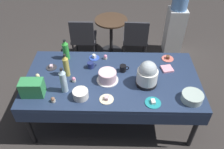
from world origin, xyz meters
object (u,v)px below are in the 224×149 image
(soda_bottle_lime_soda, at_px, (66,50))
(soda_carton, at_px, (32,88))
(maroon_chair_left, at_px, (83,37))
(slow_cooker, at_px, (147,74))
(dessert_plate_coral, at_px, (168,58))
(soda_bottle_water, at_px, (63,81))
(ceramic_snack_bowl, at_px, (81,94))
(coffee_mug_navy, at_px, (91,65))
(cupcake_mint, at_px, (105,57))
(dessert_plate_charcoal, at_px, (51,67))
(dessert_plate_teal, at_px, (153,102))
(cupcake_vanilla, at_px, (74,80))
(soda_bottle_ginger_ale, at_px, (66,66))
(cupcake_cocoa, at_px, (53,100))
(coffee_mug_black, at_px, (123,68))
(round_cafe_table, at_px, (111,30))
(cupcake_rose, at_px, (38,76))
(dessert_plate_cream, at_px, (107,99))
(water_cooler, at_px, (175,25))
(maroon_chair_right, at_px, (136,37))
(glass_salad_bowl, at_px, (192,97))
(potluck_table, at_px, (112,81))
(dessert_plate_cobalt, at_px, (94,57))
(frosted_layer_cake, at_px, (107,76))

(soda_bottle_lime_soda, xyz_separation_m, soda_carton, (-0.27, -0.70, -0.04))
(maroon_chair_left, bearing_deg, slow_cooker, -56.88)
(dessert_plate_coral, distance_m, soda_bottle_water, 1.48)
(ceramic_snack_bowl, height_order, coffee_mug_navy, ceramic_snack_bowl)
(cupcake_mint, height_order, soda_bottle_water, soda_bottle_water)
(dessert_plate_charcoal, relative_size, soda_bottle_water, 0.41)
(coffee_mug_navy, xyz_separation_m, soda_carton, (-0.62, -0.50, 0.06))
(dessert_plate_teal, distance_m, cupcake_vanilla, 1.00)
(dessert_plate_teal, height_order, soda_bottle_ginger_ale, soda_bottle_ginger_ale)
(dessert_plate_teal, relative_size, cupcake_cocoa, 2.70)
(dessert_plate_charcoal, xyz_separation_m, coffee_mug_black, (0.95, -0.05, 0.04))
(maroon_chair_left, bearing_deg, round_cafe_table, 24.25)
(cupcake_rose, relative_size, coffee_mug_navy, 0.54)
(dessert_plate_cream, bearing_deg, cupcake_rose, 158.52)
(dessert_plate_coral, bearing_deg, round_cafe_table, 124.21)
(cupcake_vanilla, height_order, water_cooler, water_cooler)
(coffee_mug_black, relative_size, water_cooler, 0.10)
(coffee_mug_black, bearing_deg, soda_bottle_lime_soda, 161.69)
(dessert_plate_cream, relative_size, cupcake_mint, 2.44)
(dessert_plate_teal, distance_m, cupcake_cocoa, 1.12)
(cupcake_rose, relative_size, cupcake_vanilla, 1.00)
(dessert_plate_cream, xyz_separation_m, coffee_mug_navy, (-0.23, 0.57, 0.03))
(maroon_chair_right, bearing_deg, glass_salad_bowl, -73.52)
(dessert_plate_cream, distance_m, cupcake_vanilla, 0.51)
(soda_bottle_ginger_ale, bearing_deg, dessert_plate_teal, -23.78)
(potluck_table, distance_m, cupcake_rose, 0.94)
(slow_cooker, bearing_deg, glass_salad_bowl, -27.62)
(soda_carton, bearing_deg, soda_bottle_lime_soda, 67.42)
(soda_bottle_lime_soda, xyz_separation_m, coffee_mug_navy, (0.35, -0.19, -0.10))
(cupcake_vanilla, bearing_deg, coffee_mug_navy, 56.30)
(dessert_plate_cream, distance_m, soda_bottle_ginger_ale, 0.68)
(coffee_mug_black, height_order, round_cafe_table, coffee_mug_black)
(ceramic_snack_bowl, relative_size, dessert_plate_cobalt, 1.25)
(cupcake_cocoa, bearing_deg, dessert_plate_teal, 0.18)
(coffee_mug_navy, xyz_separation_m, maroon_chair_right, (0.68, 1.19, -0.30))
(soda_carton, distance_m, maroon_chair_right, 2.17)
(dessert_plate_coral, bearing_deg, soda_bottle_water, -153.66)
(dessert_plate_coral, distance_m, coffee_mug_black, 0.69)
(soda_bottle_water, height_order, soda_carton, soda_bottle_water)
(dessert_plate_coral, xyz_separation_m, cupcake_vanilla, (-1.24, -0.49, 0.02))
(dessert_plate_coral, bearing_deg, cupcake_cocoa, -149.79)
(dessert_plate_cobalt, height_order, cupcake_vanilla, cupcake_vanilla)
(soda_carton, distance_m, maroon_chair_left, 1.77)
(frosted_layer_cake, distance_m, dessert_plate_coral, 0.95)
(potluck_table, xyz_separation_m, frosted_layer_cake, (-0.05, -0.06, 0.13))
(soda_bottle_water, height_order, soda_bottle_lime_soda, soda_bottle_water)
(soda_bottle_ginger_ale, bearing_deg, soda_bottle_lime_soda, 100.97)
(coffee_mug_black, xyz_separation_m, soda_carton, (-1.05, -0.44, 0.05))
(dessert_plate_coral, height_order, cupcake_cocoa, cupcake_cocoa)
(dessert_plate_cobalt, relative_size, soda_bottle_water, 0.42)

